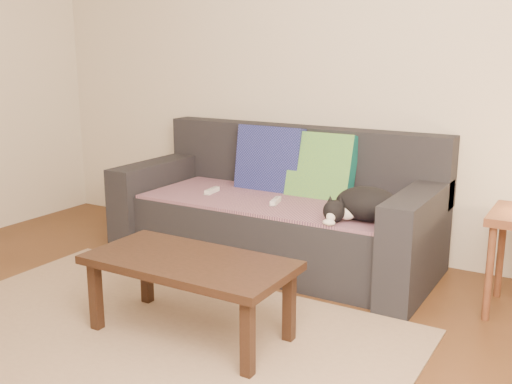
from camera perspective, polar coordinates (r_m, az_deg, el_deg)
ground at (r=2.93m, az=-13.38°, el=-15.23°), size 4.50×4.50×0.00m
back_wall at (r=4.23m, az=5.04°, el=12.21°), size 4.50×0.04×2.60m
sofa at (r=4.00m, az=2.10°, el=-2.21°), size 2.10×0.94×0.87m
throw_blanket at (r=3.89m, az=1.46°, el=-0.81°), size 1.66×0.74×0.02m
cushion_navy at (r=4.14m, az=1.35°, el=2.91°), size 0.48×0.19×0.50m
cushion_green at (r=3.97m, az=6.25°, el=2.37°), size 0.44×0.23×0.46m
cat at (r=3.43m, az=10.29°, el=-1.20°), size 0.45×0.38×0.19m
wii_remote_a at (r=4.06m, az=-4.21°, el=0.13°), size 0.05×0.15×0.03m
wii_remote_b at (r=3.77m, az=1.88°, el=-0.87°), size 0.07×0.15×0.03m
rug at (r=3.02m, az=-11.36°, el=-14.05°), size 2.50×1.80×0.01m
coffee_table at (r=2.93m, az=-6.34°, el=-7.27°), size 1.01×0.51×0.40m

